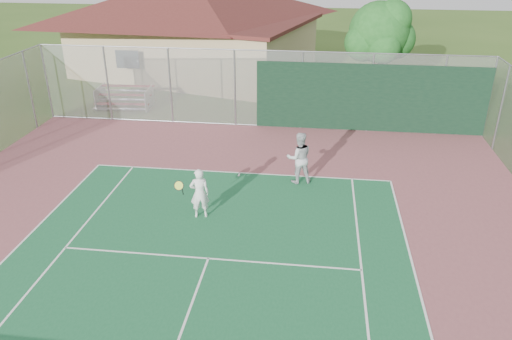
{
  "coord_description": "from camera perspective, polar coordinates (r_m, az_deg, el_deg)",
  "views": [
    {
      "loc": [
        2.72,
        -4.61,
        7.98
      ],
      "look_at": [
        0.95,
        9.23,
        1.43
      ],
      "focal_mm": 35.0,
      "sensor_mm": 36.0,
      "label": 1
    }
  ],
  "objects": [
    {
      "name": "tree",
      "position": [
        27.5,
        14.04,
        14.83
      ],
      "size": [
        3.7,
        3.5,
        5.16
      ],
      "color": "#311C12",
      "rests_on": "ground"
    },
    {
      "name": "player_grey_back",
      "position": [
        17.52,
        4.95,
        1.35
      ],
      "size": [
        1.06,
        0.92,
        1.87
      ],
      "rotation": [
        0.0,
        0.0,
        3.41
      ],
      "color": "#B2B4B7",
      "rests_on": "ground"
    },
    {
      "name": "bleachers",
      "position": [
        26.57,
        -14.81,
        8.06
      ],
      "size": [
        2.81,
        1.81,
        1.03
      ],
      "rotation": [
        0.0,
        0.0,
        0.07
      ],
      "color": "maroon",
      "rests_on": "ground"
    },
    {
      "name": "player_white_front",
      "position": [
        15.41,
        -6.51,
        -2.69
      ],
      "size": [
        1.05,
        0.71,
        1.63
      ],
      "rotation": [
        0.0,
        0.0,
        3.39
      ],
      "color": "silver",
      "rests_on": "ground"
    },
    {
      "name": "clubhouse",
      "position": [
        32.41,
        -7.16,
        16.48
      ],
      "size": [
        16.62,
        13.22,
        6.29
      ],
      "rotation": [
        0.0,
        0.0,
        -0.27
      ],
      "color": "tan",
      "rests_on": "ground"
    },
    {
      "name": "back_fence",
      "position": [
        22.51,
        5.5,
        8.75
      ],
      "size": [
        20.08,
        0.11,
        3.53
      ],
      "color": "gray",
      "rests_on": "ground"
    }
  ]
}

